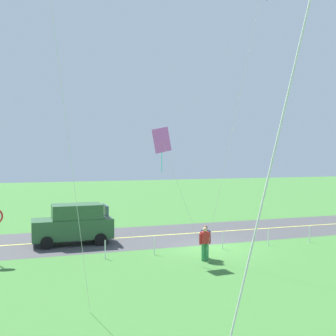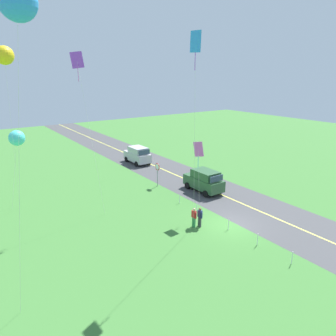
# 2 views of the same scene
# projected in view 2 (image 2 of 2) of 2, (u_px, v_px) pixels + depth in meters

# --- Properties ---
(ground_plane) EXTENTS (120.00, 120.00, 0.10)m
(ground_plane) POSITION_uv_depth(u_px,v_px,m) (230.00, 225.00, 24.87)
(ground_plane) COLOR #3D7533
(asphalt_road) EXTENTS (120.00, 7.00, 0.00)m
(asphalt_road) POSITION_uv_depth(u_px,v_px,m) (263.00, 213.00, 27.04)
(asphalt_road) COLOR #424244
(asphalt_road) RESTS_ON ground
(road_centre_stripe) EXTENTS (120.00, 0.16, 0.00)m
(road_centre_stripe) POSITION_uv_depth(u_px,v_px,m) (263.00, 213.00, 27.04)
(road_centre_stripe) COLOR #E5E04C
(road_centre_stripe) RESTS_ON asphalt_road
(car_suv_foreground) EXTENTS (4.40, 2.12, 2.24)m
(car_suv_foreground) POSITION_uv_depth(u_px,v_px,m) (204.00, 180.00, 31.70)
(car_suv_foreground) COLOR #2D5633
(car_suv_foreground) RESTS_ON ground
(car_parked_east_far) EXTENTS (4.40, 2.12, 2.24)m
(car_parked_east_far) POSITION_uv_depth(u_px,v_px,m) (138.00, 155.00, 41.73)
(car_parked_east_far) COLOR #B7B7BC
(car_parked_east_far) RESTS_ON ground
(stop_sign) EXTENTS (0.76, 0.08, 2.56)m
(stop_sign) POSITION_uv_depth(u_px,v_px,m) (157.00, 170.00, 32.88)
(stop_sign) COLOR gray
(stop_sign) RESTS_ON ground
(person_adult_near) EXTENTS (0.58, 0.22, 1.60)m
(person_adult_near) POSITION_uv_depth(u_px,v_px,m) (200.00, 216.00, 24.35)
(person_adult_near) COLOR #3F3F47
(person_adult_near) RESTS_ON ground
(person_adult_companion) EXTENTS (0.58, 0.22, 1.60)m
(person_adult_companion) POSITION_uv_depth(u_px,v_px,m) (194.00, 217.00, 24.28)
(person_adult_companion) COLOR #338C4C
(person_adult_companion) RESTS_ON ground
(kite_red_low) EXTENTS (2.38, 1.37, 6.43)m
(kite_red_low) POSITION_uv_depth(u_px,v_px,m) (199.00, 150.00, 25.04)
(kite_red_low) COLOR silver
(kite_red_low) RESTS_ON ground
(kite_blue_mid) EXTENTS (2.53, 2.00, 13.99)m
(kite_blue_mid) POSITION_uv_depth(u_px,v_px,m) (195.00, 47.00, 18.11)
(kite_blue_mid) COLOR silver
(kite_blue_mid) RESTS_ON ground
(kite_green_far) EXTENTS (2.30, 2.07, 6.77)m
(kite_green_far) POSITION_uv_depth(u_px,v_px,m) (17.00, 138.00, 27.84)
(kite_green_far) COLOR silver
(kite_green_far) RESTS_ON ground
(kite_pink_drift) EXTENTS (1.73, 1.35, 13.25)m
(kite_pink_drift) POSITION_uv_depth(u_px,v_px,m) (78.00, 64.00, 23.86)
(kite_pink_drift) COLOR silver
(kite_pink_drift) RESTS_ON ground
(kite_cyan_top) EXTENTS (2.19, 1.40, 13.60)m
(kite_cyan_top) POSITION_uv_depth(u_px,v_px,m) (4.00, 55.00, 23.25)
(kite_cyan_top) COLOR silver
(kite_cyan_top) RESTS_ON ground
(kite_purple_back) EXTENTS (2.36, 2.11, 14.75)m
(kite_purple_back) POSITION_uv_depth(u_px,v_px,m) (17.00, 2.00, 11.16)
(kite_purple_back) COLOR silver
(kite_purple_back) RESTS_ON ground
(fence_post_0) EXTENTS (0.05, 0.05, 0.90)m
(fence_post_0) POSITION_uv_depth(u_px,v_px,m) (292.00, 258.00, 19.62)
(fence_post_0) COLOR silver
(fence_post_0) RESTS_ON ground
(fence_post_1) EXTENTS (0.05, 0.05, 0.90)m
(fence_post_1) POSITION_uv_depth(u_px,v_px,m) (258.00, 239.00, 21.77)
(fence_post_1) COLOR silver
(fence_post_1) RESTS_ON ground
(fence_post_2) EXTENTS (0.05, 0.05, 0.90)m
(fence_post_2) POSITION_uv_depth(u_px,v_px,m) (229.00, 224.00, 23.98)
(fence_post_2) COLOR silver
(fence_post_2) RESTS_ON ground
(fence_post_3) EXTENTS (0.05, 0.05, 0.90)m
(fence_post_3) POSITION_uv_depth(u_px,v_px,m) (197.00, 208.00, 26.96)
(fence_post_3) COLOR silver
(fence_post_3) RESTS_ON ground
(fence_post_4) EXTENTS (0.05, 0.05, 0.90)m
(fence_post_4) POSITION_uv_depth(u_px,v_px,m) (180.00, 199.00, 28.92)
(fence_post_4) COLOR silver
(fence_post_4) RESTS_ON ground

